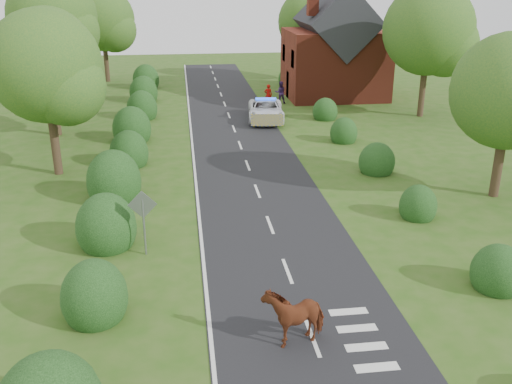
{
  "coord_description": "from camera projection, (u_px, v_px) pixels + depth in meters",
  "views": [
    {
      "loc": [
        -3.4,
        -17.44,
        9.77
      ],
      "look_at": [
        -0.52,
        4.56,
        1.3
      ],
      "focal_mm": 40.0,
      "sensor_mm": 36.0,
      "label": 1
    }
  ],
  "objects": [
    {
      "name": "tree_left_a",
      "position": [
        50.0,
        71.0,
        27.95
      ],
      "size": [
        5.74,
        5.6,
        8.38
      ],
      "color": "#332316",
      "rests_on": "ground"
    },
    {
      "name": "cow",
      "position": [
        294.0,
        317.0,
        16.14
      ],
      "size": [
        2.2,
        1.62,
        1.4
      ],
      "primitive_type": "imported",
      "rotation": [
        0.0,
        0.0,
        -1.24
      ],
      "color": "maroon",
      "rests_on": "ground"
    },
    {
      "name": "tree_left_b",
      "position": [
        52.0,
        56.0,
        35.28
      ],
      "size": [
        5.74,
        5.6,
        8.07
      ],
      "color": "#332316",
      "rests_on": "ground"
    },
    {
      "name": "pedestrian_purple",
      "position": [
        280.0,
        92.0,
        45.98
      ],
      "size": [
        0.87,
        0.68,
        1.79
      ],
      "primitive_type": "imported",
      "rotation": [
        0.0,
        0.0,
        3.14
      ],
      "color": "#3A2153",
      "rests_on": "ground"
    },
    {
      "name": "house",
      "position": [
        335.0,
        51.0,
        47.64
      ],
      "size": [
        8.0,
        7.4,
        9.17
      ],
      "color": "maroon",
      "rests_on": "ground"
    },
    {
      "name": "road_sign",
      "position": [
        143.0,
        213.0,
        20.71
      ],
      "size": [
        1.06,
        0.08,
        2.53
      ],
      "color": "gray",
      "rests_on": "ground"
    },
    {
      "name": "tree_left_d",
      "position": [
        105.0,
        22.0,
        53.71
      ],
      "size": [
        6.15,
        6.0,
        8.89
      ],
      "color": "#332316",
      "rests_on": "ground"
    },
    {
      "name": "hedgerow_left",
      "position": [
        125.0,
        159.0,
        29.83
      ],
      "size": [
        2.75,
        50.41,
        3.0
      ],
      "color": "black",
      "rests_on": "ground"
    },
    {
      "name": "police_van",
      "position": [
        266.0,
        110.0,
        40.66
      ],
      "size": [
        3.0,
        5.56,
        1.62
      ],
      "rotation": [
        0.0,
        0.0,
        -0.11
      ],
      "color": "white",
      "rests_on": "ground"
    },
    {
      "name": "road_markings",
      "position": [
        217.0,
        161.0,
        31.82
      ],
      "size": [
        4.96,
        70.0,
        0.01
      ],
      "color": "white",
      "rests_on": "road"
    },
    {
      "name": "tree_left_c",
      "position": [
        56.0,
        20.0,
        43.81
      ],
      "size": [
        6.97,
        6.8,
        10.22
      ],
      "color": "#332316",
      "rests_on": "ground"
    },
    {
      "name": "pedestrian_red",
      "position": [
        268.0,
        95.0,
        45.28
      ],
      "size": [
        0.64,
        0.45,
        1.69
      ],
      "primitive_type": "imported",
      "rotation": [
        0.0,
        0.0,
        3.07
      ],
      "color": "#A40D08",
      "rests_on": "ground"
    },
    {
      "name": "hedgerow_right",
      "position": [
        369.0,
        156.0,
        31.04
      ],
      "size": [
        2.1,
        45.78,
        2.1
      ],
      "color": "black",
      "rests_on": "ground"
    },
    {
      "name": "road",
      "position": [
        242.0,
        150.0,
        33.94
      ],
      "size": [
        6.0,
        70.0,
        0.02
      ],
      "primitive_type": "cube",
      "color": "black",
      "rests_on": "ground"
    },
    {
      "name": "tree_right_b",
      "position": [
        433.0,
        33.0,
        39.9
      ],
      "size": [
        6.56,
        6.4,
        9.4
      ],
      "color": "#332316",
      "rests_on": "ground"
    },
    {
      "name": "ground",
      "position": [
        287.0,
        272.0,
        20.05
      ],
      "size": [
        120.0,
        120.0,
        0.0
      ],
      "primitive_type": "plane",
      "color": "#2A5613"
    },
    {
      "name": "tree_right_c",
      "position": [
        312.0,
        25.0,
        54.34
      ],
      "size": [
        6.15,
        6.0,
        8.58
      ],
      "color": "#332316",
      "rests_on": "ground"
    }
  ]
}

